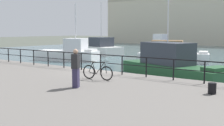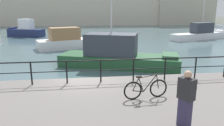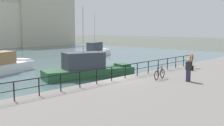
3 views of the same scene
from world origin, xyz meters
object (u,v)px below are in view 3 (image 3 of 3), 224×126
(moored_blue_motorboat, at_px, (94,52))
(parked_bicycle, at_px, (160,74))
(mooring_bollard, at_px, (192,68))
(standing_person, at_px, (188,70))
(life_ring_stand, at_px, (192,58))
(moored_cabin_cruiser, at_px, (3,65))
(moored_small_launch, at_px, (87,68))

(moored_blue_motorboat, bearing_deg, parked_bicycle, -142.89)
(moored_blue_motorboat, xyz_separation_m, mooring_bollard, (-8.90, -22.02, 0.29))
(standing_person, bearing_deg, life_ring_stand, -2.07)
(parked_bicycle, xyz_separation_m, standing_person, (0.55, -2.12, 0.47))
(life_ring_stand, bearing_deg, standing_person, -155.10)
(moored_cabin_cruiser, height_order, mooring_bollard, moored_cabin_cruiser)
(moored_cabin_cruiser, distance_m, mooring_bollard, 19.48)
(moored_small_launch, distance_m, life_ring_stand, 10.26)
(life_ring_stand, bearing_deg, parked_bicycle, -172.11)
(parked_bicycle, height_order, life_ring_stand, life_ring_stand)
(moored_blue_motorboat, bearing_deg, moored_small_launch, -155.71)
(standing_person, bearing_deg, mooring_bollard, -3.03)
(mooring_bollard, height_order, standing_person, standing_person)
(moored_small_launch, distance_m, parked_bicycle, 8.27)
(moored_cabin_cruiser, xyz_separation_m, life_ring_stand, (11.31, -16.04, 1.01))
(mooring_bollard, relative_size, life_ring_stand, 0.31)
(moored_small_launch, bearing_deg, standing_person, -67.80)
(moored_blue_motorboat, distance_m, moored_cabin_cruiser, 19.32)
(moored_small_launch, xyz_separation_m, moored_blue_motorboat, (14.51, 13.93, -0.11))
(parked_bicycle, bearing_deg, moored_blue_motorboat, 49.28)
(mooring_bollard, bearing_deg, moored_small_launch, 124.73)
(moored_cabin_cruiser, height_order, life_ring_stand, moored_cabin_cruiser)
(moored_cabin_cruiser, relative_size, parked_bicycle, 4.30)
(moored_cabin_cruiser, bearing_deg, moored_small_launch, -85.44)
(moored_cabin_cruiser, xyz_separation_m, parked_bicycle, (4.01, -17.05, 0.42))
(life_ring_stand, xyz_separation_m, standing_person, (-6.75, -3.13, -0.11))
(moored_cabin_cruiser, bearing_deg, moored_blue_motorboat, -5.05)
(parked_bicycle, relative_size, life_ring_stand, 1.26)
(moored_blue_motorboat, xyz_separation_m, life_ring_stand, (-7.31, -21.18, 1.04))
(mooring_bollard, xyz_separation_m, standing_person, (-5.16, -2.29, 0.64))
(mooring_bollard, bearing_deg, life_ring_stand, 27.92)
(moored_blue_motorboat, bearing_deg, standing_person, -139.57)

